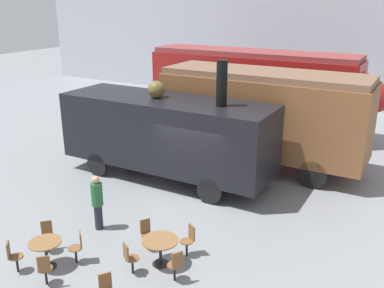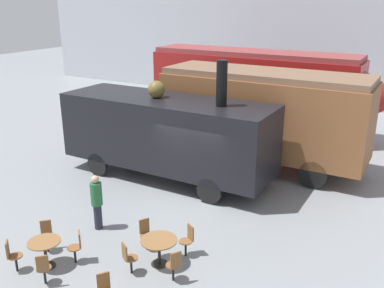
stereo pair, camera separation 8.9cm
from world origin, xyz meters
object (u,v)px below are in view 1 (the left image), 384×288
object	(u,v)px
cafe_table_far	(160,244)
streamlined_locomotive	(265,85)
cafe_chair_0	(45,268)
steam_locomotive	(167,131)
cafe_table_near	(46,248)
visitor_person	(97,201)
passenger_coach_wooden	(263,112)

from	to	relation	value
cafe_table_far	streamlined_locomotive	bearing A→B (deg)	98.60
cafe_table_far	cafe_chair_0	world-z (taller)	cafe_chair_0
steam_locomotive	cafe_table_far	bearing A→B (deg)	-59.33
cafe_table_far	cafe_chair_0	distance (m)	2.81
steam_locomotive	cafe_table_near	bearing A→B (deg)	-85.97
steam_locomotive	visitor_person	size ratio (longest dim) A/B	4.75
cafe_chair_0	visitor_person	size ratio (longest dim) A/B	0.51
cafe_table_near	cafe_table_far	size ratio (longest dim) A/B	0.87
cafe_table_far	cafe_table_near	bearing A→B (deg)	-148.15
visitor_person	passenger_coach_wooden	bearing A→B (deg)	72.11
streamlined_locomotive	visitor_person	bearing A→B (deg)	-93.35
cafe_table_near	visitor_person	world-z (taller)	visitor_person
cafe_table_near	streamlined_locomotive	bearing A→B (deg)	87.76
passenger_coach_wooden	cafe_chair_0	world-z (taller)	passenger_coach_wooden
visitor_person	steam_locomotive	bearing A→B (deg)	94.09
cafe_table_far	cafe_chair_0	bearing A→B (deg)	-132.37
steam_locomotive	cafe_table_far	distance (m)	5.83
passenger_coach_wooden	steam_locomotive	xyz separation A→B (m)	(-2.65, -2.99, -0.41)
cafe_table_near	cafe_chair_0	bearing A→B (deg)	-44.94
streamlined_locomotive	cafe_chair_0	world-z (taller)	streamlined_locomotive
cafe_chair_0	cafe_table_far	bearing A→B (deg)	-87.43
cafe_table_far	visitor_person	world-z (taller)	visitor_person
passenger_coach_wooden	steam_locomotive	distance (m)	4.01
passenger_coach_wooden	cafe_chair_0	distance (m)	10.25
passenger_coach_wooden	visitor_person	size ratio (longest dim) A/B	4.76
passenger_coach_wooden	visitor_person	xyz separation A→B (m)	(-2.35, -7.26, -1.33)
cafe_table_near	visitor_person	bearing A→B (deg)	93.91
steam_locomotive	cafe_table_near	xyz separation A→B (m)	(0.45, -6.42, -1.26)
cafe_chair_0	visitor_person	world-z (taller)	visitor_person
streamlined_locomotive	visitor_person	size ratio (longest dim) A/B	7.39
cafe_chair_0	cafe_table_near	bearing A→B (deg)	-0.00
passenger_coach_wooden	cafe_table_far	distance (m)	8.06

